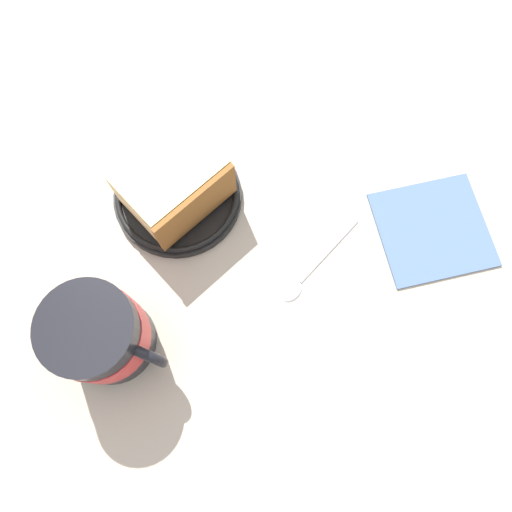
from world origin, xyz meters
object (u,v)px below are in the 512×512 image
at_px(small_plate, 178,196).
at_px(folded_napkin, 433,229).
at_px(cake_slice, 174,184).
at_px(tea_mug, 101,335).
at_px(teaspoon, 305,276).

distance_m(small_plate, folded_napkin, 0.31).
bearing_deg(small_plate, cake_slice, 53.80).
xyz_separation_m(cake_slice, tea_mug, (0.18, -0.03, 0.01)).
height_order(small_plate, folded_napkin, small_plate).
xyz_separation_m(tea_mug, teaspoon, (-0.12, 0.20, -0.05)).
height_order(teaspoon, folded_napkin, teaspoon).
relative_size(small_plate, folded_napkin, 1.21).
bearing_deg(teaspoon, tea_mug, -59.98).
distance_m(teaspoon, folded_napkin, 0.17).
xyz_separation_m(cake_slice, teaspoon, (0.07, 0.17, -0.04)).
distance_m(cake_slice, tea_mug, 0.19).
distance_m(cake_slice, teaspoon, 0.19).
relative_size(cake_slice, tea_mug, 1.14).
height_order(cake_slice, teaspoon, cake_slice).
bearing_deg(folded_napkin, tea_mug, -59.39).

